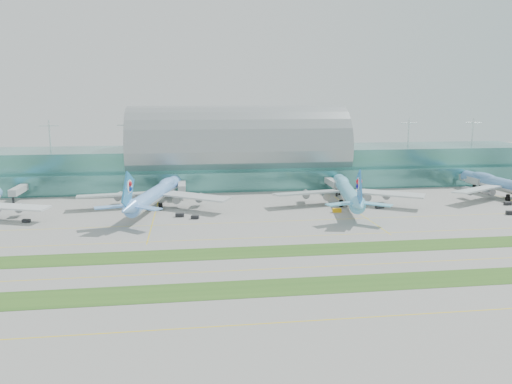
{
  "coord_description": "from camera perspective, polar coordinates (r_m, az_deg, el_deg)",
  "views": [
    {
      "loc": [
        -27.55,
        -146.84,
        48.02
      ],
      "look_at": [
        0.0,
        55.0,
        9.0
      ],
      "focal_mm": 35.0,
      "sensor_mm": 36.0,
      "label": 1
    }
  ],
  "objects": [
    {
      "name": "ground",
      "position": [
        156.93,
        2.74,
        -6.99
      ],
      "size": [
        700.0,
        700.0,
        0.0
      ],
      "primitive_type": "plane",
      "color": "gray",
      "rests_on": "ground"
    },
    {
      "name": "terminal",
      "position": [
        279.06,
        -2.05,
        3.88
      ],
      "size": [
        340.0,
        69.1,
        36.0
      ],
      "color": "#3D7A75",
      "rests_on": "ground"
    },
    {
      "name": "grass_strip_near",
      "position": [
        131.08,
        5.0,
        -10.67
      ],
      "size": [
        420.0,
        12.0,
        0.08
      ],
      "primitive_type": "cube",
      "color": "#2D591E",
      "rests_on": "ground"
    },
    {
      "name": "grass_strip_far",
      "position": [
        158.79,
        2.61,
        -6.76
      ],
      "size": [
        420.0,
        12.0,
        0.08
      ],
      "primitive_type": "cube",
      "color": "#2D591E",
      "rests_on": "ground"
    },
    {
      "name": "taxiline_a",
      "position": [
        113.28,
        7.29,
        -14.33
      ],
      "size": [
        420.0,
        0.35,
        0.01
      ],
      "primitive_type": "cube",
      "color": "yellow",
      "rests_on": "ground"
    },
    {
      "name": "taxiline_b",
      "position": [
        143.91,
        3.76,
        -8.67
      ],
      "size": [
        420.0,
        0.35,
        0.01
      ],
      "primitive_type": "cube",
      "color": "yellow",
      "rests_on": "ground"
    },
    {
      "name": "taxiline_c",
      "position": [
        173.88,
        1.66,
        -5.19
      ],
      "size": [
        420.0,
        0.35,
        0.01
      ],
      "primitive_type": "cube",
      "color": "yellow",
      "rests_on": "ground"
    },
    {
      "name": "taxiline_d",
      "position": [
        194.86,
        0.6,
        -3.42
      ],
      "size": [
        420.0,
        0.35,
        0.01
      ],
      "primitive_type": "cube",
      "color": "yellow",
      "rests_on": "ground"
    },
    {
      "name": "airliner_b",
      "position": [
        222.51,
        -11.33,
        -0.1
      ],
      "size": [
        66.51,
        76.71,
        21.36
      ],
      "rotation": [
        0.0,
        0.0,
        -0.24
      ],
      "color": "#71ACF9",
      "rests_on": "ground"
    },
    {
      "name": "airliner_c",
      "position": [
        227.8,
        10.36,
        0.16
      ],
      "size": [
        66.24,
        76.08,
        21.04
      ],
      "rotation": [
        0.0,
        0.0,
        -0.18
      ],
      "color": "#6CC8ED",
      "rests_on": "ground"
    },
    {
      "name": "airliner_d",
      "position": [
        266.21,
        26.81,
        0.7
      ],
      "size": [
        67.11,
        76.58,
        21.07
      ],
      "rotation": [
        0.0,
        0.0,
        0.1
      ],
      "color": "#5A8DC6",
      "rests_on": "ground"
    },
    {
      "name": "gse_b",
      "position": [
        213.27,
        -24.77,
        -3.01
      ],
      "size": [
        3.22,
        2.32,
        1.28
      ],
      "primitive_type": "cube",
      "rotation": [
        0.0,
        0.0,
        -0.28
      ],
      "color": "black",
      "rests_on": "ground"
    },
    {
      "name": "gse_c",
      "position": [
        205.03,
        -8.71,
        -2.62
      ],
      "size": [
        3.59,
        2.08,
        1.44
      ],
      "primitive_type": "cube",
      "rotation": [
        0.0,
        0.0,
        -0.09
      ],
      "color": "black",
      "rests_on": "ground"
    },
    {
      "name": "gse_d",
      "position": [
        200.86,
        -6.99,
        -2.87
      ],
      "size": [
        3.37,
        2.38,
        1.33
      ],
      "primitive_type": "cube",
      "rotation": [
        0.0,
        0.0,
        -0.27
      ],
      "color": "black",
      "rests_on": "ground"
    },
    {
      "name": "gse_e",
      "position": [
        213.22,
        9.23,
        -2.08
      ],
      "size": [
        3.67,
        1.72,
        1.68
      ],
      "primitive_type": "cube",
      "rotation": [
        0.0,
        0.0,
        -0.01
      ],
      "color": "#F1A80E",
      "rests_on": "ground"
    },
    {
      "name": "gse_f",
      "position": [
        224.48,
        13.94,
        -1.61
      ],
      "size": [
        3.97,
        2.89,
        1.71
      ],
      "primitive_type": "cube",
      "rotation": [
        0.0,
        0.0,
        0.28
      ],
      "color": "black",
      "rests_on": "ground"
    },
    {
      "name": "gse_g",
      "position": [
        231.65,
        27.05,
        -2.12
      ],
      "size": [
        3.58,
        2.52,
        1.6
      ],
      "primitive_type": "cube",
      "rotation": [
        0.0,
        0.0,
        -0.27
      ],
      "color": "black",
      "rests_on": "ground"
    },
    {
      "name": "gse_h",
      "position": [
        251.66,
        26.81,
        -1.18
      ],
      "size": [
        3.0,
        1.98,
        1.4
      ],
      "primitive_type": "cube",
      "rotation": [
        0.0,
        0.0,
        0.05
      ],
      "color": "black",
      "rests_on": "ground"
    }
  ]
}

